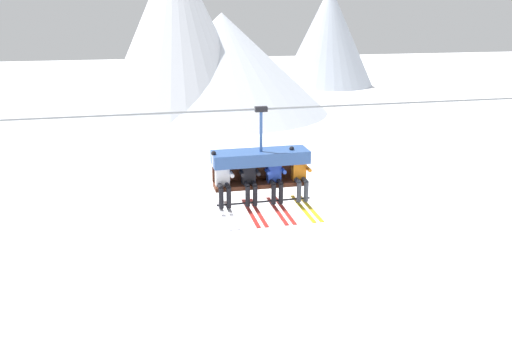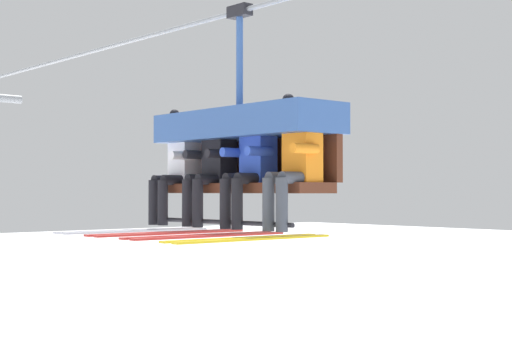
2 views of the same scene
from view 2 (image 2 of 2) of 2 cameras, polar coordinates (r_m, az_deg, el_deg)
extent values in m
cube|color=#512819|center=(7.90, -1.21, -1.30)|extent=(2.23, 0.48, 0.10)
cube|color=#512819|center=(8.09, 0.32, 0.64)|extent=(2.23, 0.08, 0.45)
cube|color=#335699|center=(7.97, -0.87, 3.38)|extent=(2.28, 0.68, 0.30)
cylinder|color=black|center=(7.71, -3.04, -3.74)|extent=(2.23, 0.04, 0.04)
cylinder|color=#335699|center=(8.01, -1.20, 7.85)|extent=(0.07, 0.07, 0.95)
cube|color=black|center=(8.11, -1.20, 11.51)|extent=(0.28, 0.12, 0.12)
cube|color=silver|center=(8.63, -5.24, 0.75)|extent=(0.32, 0.22, 0.52)
sphere|color=black|center=(8.65, -5.24, 3.12)|extent=(0.22, 0.22, 0.22)
ellipsoid|color=black|center=(8.59, -5.79, 3.16)|extent=(0.17, 0.04, 0.08)
cylinder|color=black|center=(8.60, -6.51, -0.71)|extent=(0.11, 0.34, 0.11)
cylinder|color=black|center=(8.45, -5.84, -0.70)|extent=(0.11, 0.34, 0.11)
cylinder|color=black|center=(8.50, -7.46, -2.31)|extent=(0.11, 0.11, 0.48)
cylinder|color=black|center=(8.36, -6.79, -2.33)|extent=(0.11, 0.11, 0.48)
cube|color=#B2B2BC|center=(8.35, -9.18, -4.31)|extent=(0.09, 1.70, 0.02)
cube|color=#B2B2BC|center=(8.20, -8.53, -4.37)|extent=(0.09, 1.70, 0.02)
cylinder|color=silver|center=(8.80, -5.95, 2.98)|extent=(0.09, 0.09, 0.30)
sphere|color=black|center=(8.82, -5.95, 4.09)|extent=(0.11, 0.11, 0.11)
cylinder|color=silver|center=(8.39, -5.33, 1.08)|extent=(0.09, 0.30, 0.09)
cube|color=black|center=(8.14, -2.70, 0.88)|extent=(0.32, 0.22, 0.52)
sphere|color=maroon|center=(8.16, -2.70, 3.40)|extent=(0.22, 0.22, 0.22)
ellipsoid|color=black|center=(8.10, -3.26, 3.44)|extent=(0.17, 0.04, 0.08)
cylinder|color=black|center=(8.09, -4.04, -0.66)|extent=(0.11, 0.34, 0.11)
cylinder|color=black|center=(7.95, -3.28, -0.65)|extent=(0.11, 0.34, 0.11)
cylinder|color=black|center=(7.99, -5.02, -2.37)|extent=(0.11, 0.11, 0.48)
cylinder|color=black|center=(7.85, -4.26, -2.39)|extent=(0.11, 0.11, 0.48)
cube|color=#B22823|center=(7.83, -6.79, -4.51)|extent=(0.09, 1.70, 0.02)
cube|color=#B22823|center=(7.69, -6.05, -4.56)|extent=(0.09, 1.70, 0.02)
cylinder|color=black|center=(8.19, -4.34, 1.15)|extent=(0.09, 0.30, 0.09)
cylinder|color=black|center=(7.90, -2.72, 1.24)|extent=(0.09, 0.30, 0.09)
cube|color=#2847B7|center=(7.66, 0.16, 1.03)|extent=(0.32, 0.22, 0.52)
sphere|color=#284C93|center=(7.68, 0.16, 3.70)|extent=(0.22, 0.22, 0.22)
ellipsoid|color=black|center=(7.62, -0.42, 3.75)|extent=(0.17, 0.04, 0.08)
cylinder|color=black|center=(7.61, -1.24, -0.61)|extent=(0.11, 0.34, 0.11)
cylinder|color=black|center=(7.48, -0.38, -0.59)|extent=(0.11, 0.34, 0.11)
cylinder|color=black|center=(7.50, -2.24, -2.43)|extent=(0.11, 0.11, 0.48)
cylinder|color=black|center=(7.37, -1.39, -2.45)|extent=(0.11, 0.11, 0.48)
cube|color=#B22823|center=(7.33, -4.07, -4.71)|extent=(0.09, 1.70, 0.02)
cube|color=#B22823|center=(7.19, -3.22, -4.78)|extent=(0.09, 1.70, 0.02)
cylinder|color=#2847B7|center=(7.71, -1.60, 1.31)|extent=(0.09, 0.30, 0.09)
cylinder|color=#2847B7|center=(7.42, 0.23, 1.42)|extent=(0.09, 0.30, 0.09)
cube|color=orange|center=(7.21, 3.39, 1.20)|extent=(0.32, 0.22, 0.52)
sphere|color=maroon|center=(7.23, 3.38, 4.04)|extent=(0.22, 0.22, 0.22)
ellipsoid|color=black|center=(7.16, 2.80, 4.09)|extent=(0.16, 0.04, 0.08)
cylinder|color=#3D424C|center=(7.15, 1.92, -0.55)|extent=(0.11, 0.34, 0.11)
cylinder|color=#3D424C|center=(7.02, 2.90, -0.53)|extent=(0.11, 0.34, 0.11)
cylinder|color=#3D424C|center=(7.03, 0.91, -2.49)|extent=(0.11, 0.11, 0.48)
cylinder|color=#3D424C|center=(6.90, 1.89, -2.50)|extent=(0.11, 0.11, 0.48)
cube|color=gold|center=(6.85, -0.95, -4.94)|extent=(0.09, 1.70, 0.02)
cube|color=gold|center=(6.71, 0.02, -5.01)|extent=(0.09, 1.70, 0.02)
cylinder|color=orange|center=(7.37, 2.37, 3.86)|extent=(0.09, 0.09, 0.30)
sphere|color=black|center=(7.38, 2.36, 5.18)|extent=(0.11, 0.11, 0.11)
cylinder|color=orange|center=(6.97, 3.58, 1.62)|extent=(0.09, 0.30, 0.09)
camera|label=1|loc=(11.17, -74.32, 20.29)|focal=35.00mm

